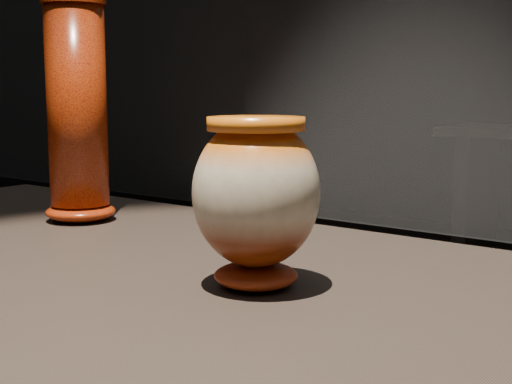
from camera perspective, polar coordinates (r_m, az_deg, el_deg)
main_vase at (r=0.76m, az=0.00°, el=-0.25°), size 0.18×0.18×0.18m
tall_vase at (r=1.17m, az=-14.11°, el=6.05°), size 0.13×0.13×0.35m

